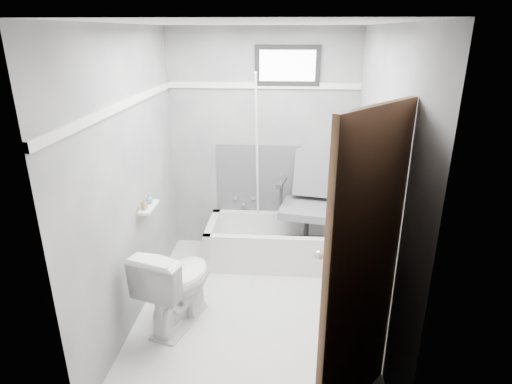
# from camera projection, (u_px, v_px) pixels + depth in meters

# --- Properties ---
(floor) EXTENTS (2.60, 2.60, 0.00)m
(floor) POSITION_uv_depth(u_px,v_px,m) (253.00, 310.00, 3.84)
(floor) COLOR white
(floor) RESTS_ON ground
(ceiling) EXTENTS (2.60, 2.60, 0.00)m
(ceiling) POSITION_uv_depth(u_px,v_px,m) (252.00, 23.00, 2.99)
(ceiling) COLOR silver
(ceiling) RESTS_ON floor
(wall_back) EXTENTS (2.00, 0.02, 2.40)m
(wall_back) POSITION_uv_depth(u_px,v_px,m) (262.00, 144.00, 4.63)
(wall_back) COLOR slate
(wall_back) RESTS_ON floor
(wall_front) EXTENTS (2.00, 0.02, 2.40)m
(wall_front) POSITION_uv_depth(u_px,v_px,m) (233.00, 268.00, 2.20)
(wall_front) COLOR slate
(wall_front) RESTS_ON floor
(wall_left) EXTENTS (0.02, 2.60, 2.40)m
(wall_left) POSITION_uv_depth(u_px,v_px,m) (131.00, 181.00, 3.48)
(wall_left) COLOR slate
(wall_left) RESTS_ON floor
(wall_right) EXTENTS (0.02, 2.60, 2.40)m
(wall_right) POSITION_uv_depth(u_px,v_px,m) (380.00, 187.00, 3.35)
(wall_right) COLOR slate
(wall_right) RESTS_ON floor
(bathtub) EXTENTS (1.50, 0.70, 0.42)m
(bathtub) POSITION_uv_depth(u_px,v_px,m) (277.00, 242.00, 4.62)
(bathtub) COLOR silver
(bathtub) RESTS_ON floor
(office_chair) EXTENTS (0.74, 0.74, 1.10)m
(office_chair) POSITION_uv_depth(u_px,v_px,m) (307.00, 202.00, 4.47)
(office_chair) COLOR slate
(office_chair) RESTS_ON bathtub
(toilet) EXTENTS (0.64, 0.86, 0.75)m
(toilet) POSITION_uv_depth(u_px,v_px,m) (177.00, 284.00, 3.56)
(toilet) COLOR white
(toilet) RESTS_ON floor
(door) EXTENTS (0.78, 0.78, 2.00)m
(door) POSITION_uv_depth(u_px,v_px,m) (421.00, 307.00, 2.23)
(door) COLOR #53391E
(door) RESTS_ON floor
(window) EXTENTS (0.66, 0.04, 0.40)m
(window) POSITION_uv_depth(u_px,v_px,m) (287.00, 65.00, 4.31)
(window) COLOR black
(window) RESTS_ON wall_back
(backerboard) EXTENTS (1.50, 0.02, 0.78)m
(backerboard) POSITION_uv_depth(u_px,v_px,m) (285.00, 180.00, 4.74)
(backerboard) COLOR #4C4C4F
(backerboard) RESTS_ON wall_back
(trim_back) EXTENTS (2.00, 0.02, 0.06)m
(trim_back) POSITION_uv_depth(u_px,v_px,m) (263.00, 86.00, 4.40)
(trim_back) COLOR white
(trim_back) RESTS_ON wall_back
(trim_left) EXTENTS (0.02, 2.60, 0.06)m
(trim_left) POSITION_uv_depth(u_px,v_px,m) (124.00, 105.00, 3.26)
(trim_left) COLOR white
(trim_left) RESTS_ON wall_left
(pole) EXTENTS (0.02, 0.50, 1.90)m
(pole) POSITION_uv_depth(u_px,v_px,m) (257.00, 163.00, 4.46)
(pole) COLOR white
(pole) RESTS_ON bathtub
(shelf) EXTENTS (0.10, 0.32, 0.02)m
(shelf) POSITION_uv_depth(u_px,v_px,m) (149.00, 207.00, 3.74)
(shelf) COLOR white
(shelf) RESTS_ON wall_left
(soap_bottle_a) EXTENTS (0.06, 0.06, 0.10)m
(soap_bottle_a) POSITION_uv_depth(u_px,v_px,m) (144.00, 204.00, 3.64)
(soap_bottle_a) COLOR #A38C51
(soap_bottle_a) RESTS_ON shelf
(soap_bottle_b) EXTENTS (0.09, 0.09, 0.08)m
(soap_bottle_b) POSITION_uv_depth(u_px,v_px,m) (149.00, 198.00, 3.78)
(soap_bottle_b) COLOR teal
(soap_bottle_b) RESTS_ON shelf
(faucet) EXTENTS (0.26, 0.10, 0.16)m
(faucet) POSITION_uv_depth(u_px,v_px,m) (244.00, 200.00, 4.84)
(faucet) COLOR silver
(faucet) RESTS_ON wall_back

